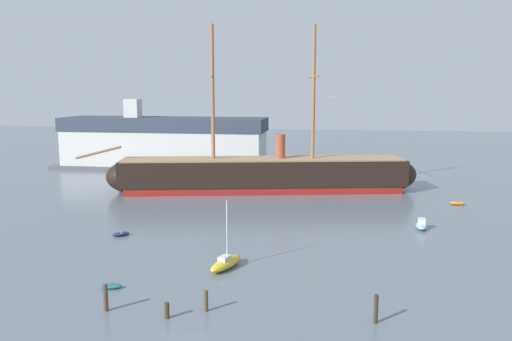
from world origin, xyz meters
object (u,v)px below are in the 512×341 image
at_px(sailboat_far_left, 126,186).
at_px(tall_ship, 263,174).
at_px(mooring_piling_midwater, 167,310).
at_px(dinghy_distant_centre, 296,183).
at_px(sailboat_near_centre, 226,263).
at_px(mooring_piling_right_pair, 376,309).
at_px(dinghy_foreground_left, 111,286).
at_px(dinghy_far_right, 457,203).
at_px(dockside_warehouse_left, 164,143).
at_px(dinghy_mid_left, 121,234).
at_px(mooring_piling_nearest, 106,298).
at_px(mooring_piling_left_pair, 206,301).
at_px(motorboat_alongside_stern, 421,225).
at_px(seagull_in_flight, 335,97).

bearing_deg(sailboat_far_left, tall_ship, 4.72).
bearing_deg(tall_ship, mooring_piling_midwater, -89.98).
bearing_deg(tall_ship, dinghy_distant_centre, 56.71).
xyz_separation_m(sailboat_near_centre, mooring_piling_right_pair, (14.10, -10.38, 0.56)).
relative_size(dinghy_foreground_left, dinghy_far_right, 0.86).
relative_size(tall_ship, dinghy_far_right, 24.72).
bearing_deg(dockside_warehouse_left, mooring_piling_midwater, -70.97).
relative_size(dinghy_mid_left, mooring_piling_midwater, 1.75).
relative_size(dinghy_distant_centre, mooring_piling_nearest, 1.10).
height_order(dinghy_foreground_left, dockside_warehouse_left, dockside_warehouse_left).
relative_size(sailboat_far_left, dinghy_distant_centre, 2.51).
distance_m(mooring_piling_left_pair, mooring_piling_right_pair, 13.47).
distance_m(dinghy_foreground_left, motorboat_alongside_stern, 40.08).
xyz_separation_m(sailboat_far_left, dinghy_far_right, (56.00, -3.82, -0.24)).
bearing_deg(mooring_piling_nearest, dinghy_mid_left, 110.46).
xyz_separation_m(mooring_piling_right_pair, dockside_warehouse_left, (-42.44, 74.39, 4.55)).
bearing_deg(sailboat_near_centre, motorboat_alongside_stern, 40.72).
bearing_deg(mooring_piling_right_pair, dinghy_mid_left, 146.10).
distance_m(dinghy_far_right, dinghy_distant_centre, 29.63).
relative_size(mooring_piling_nearest, mooring_piling_midwater, 1.75).
distance_m(dinghy_mid_left, dinghy_far_right, 51.03).
relative_size(sailboat_far_left, mooring_piling_left_pair, 3.54).
bearing_deg(dinghy_mid_left, tall_ship, 66.86).
relative_size(sailboat_near_centre, dinghy_mid_left, 3.05).
distance_m(dinghy_mid_left, motorboat_alongside_stern, 38.08).
bearing_deg(mooring_piling_left_pair, sailboat_far_left, 119.45).
height_order(dinghy_distant_centre, mooring_piling_nearest, mooring_piling_nearest).
height_order(dinghy_far_right, dinghy_distant_centre, dinghy_distant_centre).
relative_size(mooring_piling_nearest, mooring_piling_right_pair, 0.99).
bearing_deg(dinghy_mid_left, seagull_in_flight, 0.20).
distance_m(dinghy_foreground_left, dinghy_mid_left, 17.42).
xyz_separation_m(mooring_piling_nearest, mooring_piling_left_pair, (8.06, 1.23, -0.25)).
bearing_deg(mooring_piling_left_pair, tall_ship, 93.10).
xyz_separation_m(dinghy_mid_left, dinghy_distant_centre, (18.31, 38.61, 0.03)).
distance_m(dinghy_distant_centre, mooring_piling_midwater, 60.28).
relative_size(tall_ship, dinghy_foreground_left, 28.67).
bearing_deg(dinghy_foreground_left, sailboat_far_left, 111.32).
height_order(dinghy_far_right, mooring_piling_right_pair, mooring_piling_right_pair).
xyz_separation_m(tall_ship, motorboat_alongside_stern, (23.79, -21.37, -2.56)).
height_order(motorboat_alongside_stern, dockside_warehouse_left, dockside_warehouse_left).
bearing_deg(mooring_piling_left_pair, dinghy_foreground_left, 161.01).
height_order(sailboat_near_centre, seagull_in_flight, seagull_in_flight).
bearing_deg(sailboat_near_centre, seagull_in_flight, 42.20).
bearing_deg(tall_ship, dinghy_far_right, -10.54).
xyz_separation_m(dinghy_foreground_left, mooring_piling_midwater, (7.03, -5.13, 0.41)).
relative_size(dinghy_mid_left, seagull_in_flight, 1.95).
distance_m(motorboat_alongside_stern, mooring_piling_nearest, 41.99).
height_order(tall_ship, dockside_warehouse_left, tall_ship).
height_order(sailboat_far_left, dinghy_far_right, sailboat_far_left).
relative_size(mooring_piling_left_pair, seagull_in_flight, 1.52).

